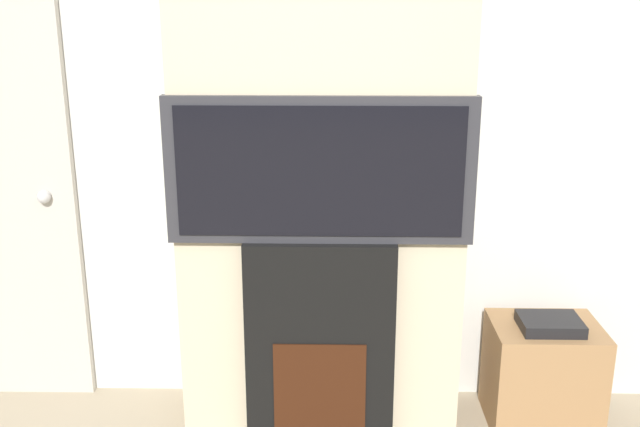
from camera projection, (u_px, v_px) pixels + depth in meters
name	position (u px, v px, depth m)	size (l,w,h in m)	color
wall_back	(322.00, 112.00, 3.11)	(6.00, 0.06, 2.70)	silver
chimney_breast	(321.00, 120.00, 2.89)	(1.17, 0.41, 2.70)	beige
fireplace	(320.00, 345.00, 2.94)	(0.61, 0.15, 0.90)	black
television	(320.00, 171.00, 2.73)	(1.20, 0.07, 0.58)	#2D2D33
media_stand	(543.00, 372.00, 3.14)	(0.47, 0.37, 0.52)	#997047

